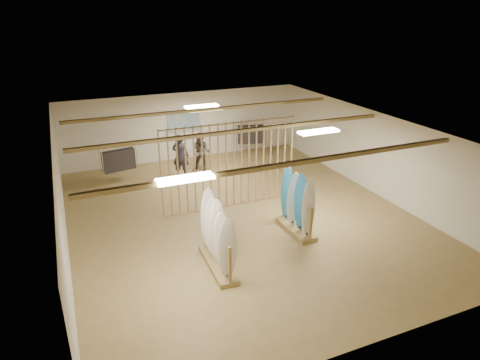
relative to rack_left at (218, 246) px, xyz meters
name	(u,v)px	position (x,y,z in m)	size (l,w,h in m)	color
floor	(240,216)	(1.60, 2.37, -0.61)	(12.00, 12.00, 0.00)	#A0844D
ceiling	(240,128)	(1.60, 2.37, 2.19)	(12.00, 12.00, 0.00)	gray
wall_back	(184,126)	(1.60, 8.37, 0.79)	(12.00, 12.00, 0.00)	silver
wall_front	(372,286)	(1.60, -3.63, 0.79)	(12.00, 12.00, 0.00)	silver
wall_left	(60,201)	(-3.40, 2.37, 0.79)	(12.00, 12.00, 0.00)	silver
wall_right	(375,153)	(6.60, 2.37, 0.79)	(12.00, 12.00, 0.00)	silver
ceiling_slats	(240,131)	(1.60, 2.37, 2.11)	(9.50, 6.12, 0.10)	#9A7F46
light_panels	(240,130)	(1.60, 2.37, 2.13)	(1.20, 0.35, 0.06)	white
bamboo_partition	(230,165)	(1.60, 3.17, 0.79)	(4.45, 0.05, 2.78)	tan
poster	(184,122)	(1.60, 8.35, 0.99)	(1.40, 0.03, 0.90)	#3067A8
rack_left	(218,246)	(0.00, 0.00, 0.00)	(0.57, 1.89, 1.78)	#9A7F46
rack_right	(297,212)	(2.70, 0.84, 0.00)	(0.52, 1.56, 1.81)	#9A7F46
clothing_rack_a	(119,160)	(-1.38, 6.60, 0.27)	(1.23, 0.54, 1.34)	silver
clothing_rack_b	(251,134)	(4.43, 7.77, 0.28)	(1.24, 0.58, 1.36)	silver
shopper_a	(181,153)	(0.84, 6.24, 0.36)	(0.71, 0.48, 1.94)	#25252C
shopper_b	(201,150)	(1.74, 6.55, 0.28)	(0.85, 0.66, 1.76)	#362F2A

